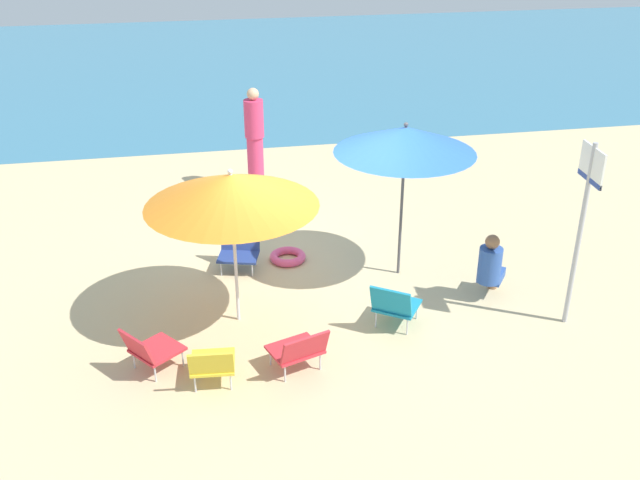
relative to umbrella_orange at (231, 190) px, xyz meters
name	(u,v)px	position (x,y,z in m)	size (l,w,h in m)	color
ground_plane	(307,285)	(0.97, 0.67, -1.72)	(40.00, 40.00, 0.00)	#CCB789
sea_water	(229,63)	(0.97, 14.38, -1.72)	(40.00, 16.00, 0.01)	teal
umbrella_orange	(231,190)	(0.00, 0.00, 0.00)	(2.01, 2.01, 1.98)	silver
umbrella_blue	(405,140)	(2.27, 0.78, 0.20)	(1.83, 1.83, 2.15)	#4C4C51
beach_chair_a	(239,248)	(0.14, 1.36, -1.43)	(0.65, 0.62, 0.57)	navy
beach_chair_b	(299,349)	(0.56, -1.20, -1.42)	(0.69, 0.67, 0.56)	red
beach_chair_c	(149,349)	(-1.04, -0.88, -1.43)	(0.72, 0.71, 0.56)	red
beach_chair_d	(212,363)	(-0.38, -1.27, -1.43)	(0.51, 0.60, 0.55)	gold
beach_chair_e	(394,304)	(1.83, -0.54, -1.39)	(0.73, 0.75, 0.63)	teal
person_a	(490,266)	(3.22, -0.08, -1.26)	(0.48, 0.52, 0.92)	#2D519E
person_b	(255,139)	(0.70, 4.28, -0.82)	(0.33, 0.33, 1.79)	#DB3866
warning_sign	(584,208)	(3.93, -0.80, -0.20)	(0.07, 0.55, 2.30)	#ADADB2
swim_ring	(288,257)	(0.83, 1.43, -1.67)	(0.52, 0.52, 0.11)	#E54C7F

